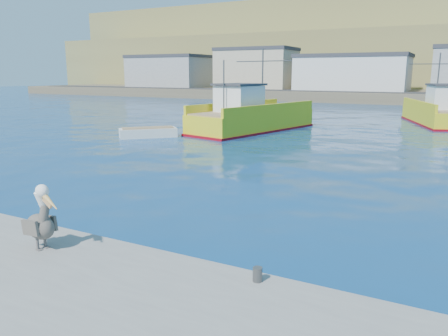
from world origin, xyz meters
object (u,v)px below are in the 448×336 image
at_px(trawler_yellow_b, 439,113).
at_px(pelican, 41,221).
at_px(skiff_left, 148,133).
at_px(trawler_yellow_a, 251,118).

bearing_deg(trawler_yellow_b, pelican, -100.76).
xyz_separation_m(skiff_left, pelican, (11.31, -18.81, 0.91)).
xyz_separation_m(trawler_yellow_b, skiff_left, (-18.48, -18.89, -0.75)).
distance_m(skiff_left, pelican, 21.97).
bearing_deg(skiff_left, pelican, -58.98).
xyz_separation_m(trawler_yellow_b, pelican, (-7.16, -37.70, 0.17)).
height_order(trawler_yellow_b, skiff_left, trawler_yellow_b).
height_order(trawler_yellow_a, pelican, trawler_yellow_a).
bearing_deg(skiff_left, trawler_yellow_a, 52.56).
bearing_deg(pelican, trawler_yellow_a, 103.50).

